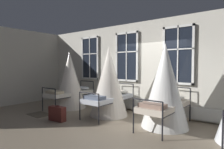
# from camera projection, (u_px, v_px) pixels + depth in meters

# --- Properties ---
(ground) EXTENTS (20.73, 20.73, 0.00)m
(ground) POSITION_uv_depth(u_px,v_px,m) (135.00, 119.00, 5.94)
(ground) COLOR gray
(back_wall_with_windows) EXTENTS (10.67, 0.10, 3.27)m
(back_wall_with_windows) POSITION_uv_depth(u_px,v_px,m) (151.00, 67.00, 6.74)
(back_wall_with_windows) COLOR beige
(back_wall_with_windows) RESTS_ON ground
(window_bank) EXTENTS (6.84, 0.10, 2.88)m
(window_bank) POSITION_uv_depth(u_px,v_px,m) (150.00, 81.00, 6.67)
(window_bank) COLOR black
(window_bank) RESTS_ON ground
(cot_first) EXTENTS (1.29, 2.02, 2.23)m
(cot_first) POSITION_uv_depth(u_px,v_px,m) (70.00, 81.00, 7.58)
(cot_first) COLOR black
(cot_first) RESTS_ON ground
(cot_second) EXTENTS (1.29, 2.02, 2.32)m
(cot_second) POSITION_uv_depth(u_px,v_px,m) (109.00, 82.00, 6.42)
(cot_second) COLOR black
(cot_second) RESTS_ON ground
(cot_third) EXTENTS (1.29, 2.02, 2.30)m
(cot_third) POSITION_uv_depth(u_px,v_px,m) (165.00, 87.00, 5.21)
(cot_third) COLOR black
(cot_third) RESTS_ON ground
(rug_first) EXTENTS (0.82, 0.59, 0.01)m
(rug_first) POSITION_uv_depth(u_px,v_px,m) (40.00, 114.00, 6.55)
(rug_first) COLOR brown
(rug_first) RESTS_ON ground
(suitcase_dark) EXTENTS (0.58, 0.27, 0.47)m
(suitcase_dark) POSITION_uv_depth(u_px,v_px,m) (57.00, 114.00, 5.80)
(suitcase_dark) COLOR #5B231E
(suitcase_dark) RESTS_ON ground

